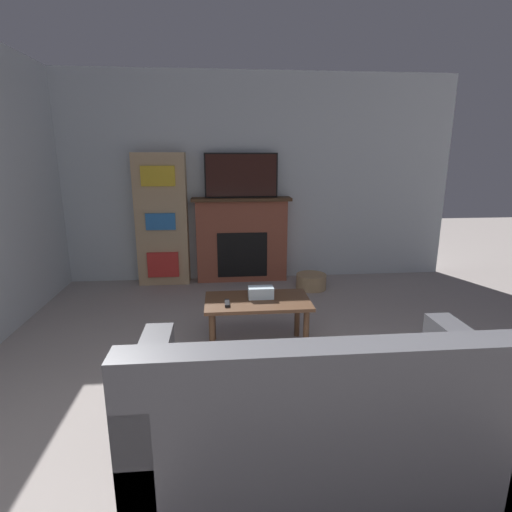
{
  "coord_description": "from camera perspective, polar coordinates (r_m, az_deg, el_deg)",
  "views": [
    {
      "loc": [
        -0.31,
        -1.16,
        1.68
      ],
      "look_at": [
        0.03,
        2.51,
        0.73
      ],
      "focal_mm": 28.0,
      "sensor_mm": 36.0,
      "label": 1
    }
  ],
  "objects": [
    {
      "name": "bookshelf",
      "position": [
        5.34,
        -13.27,
        5.03
      ],
      "size": [
        0.65,
        0.29,
        1.7
      ],
      "color": "tan",
      "rests_on": "ground_plane"
    },
    {
      "name": "storage_basket",
      "position": [
        5.17,
        7.88,
        -3.61
      ],
      "size": [
        0.38,
        0.38,
        0.19
      ],
      "color": "tan",
      "rests_on": "ground_plane"
    },
    {
      "name": "wall_back",
      "position": [
        5.4,
        -1.95,
        10.87
      ],
      "size": [
        5.66,
        0.06,
        2.7
      ],
      "color": "silver",
      "rests_on": "ground_plane"
    },
    {
      "name": "couch",
      "position": [
        2.26,
        8.86,
        -22.8
      ],
      "size": [
        1.87,
        0.86,
        0.92
      ],
      "color": "#4C4C51",
      "rests_on": "ground_plane"
    },
    {
      "name": "fireplace",
      "position": [
        5.36,
        -2.05,
        2.4
      ],
      "size": [
        1.3,
        0.28,
        1.13
      ],
      "color": "brown",
      "rests_on": "ground_plane"
    },
    {
      "name": "coffee_table",
      "position": [
        3.51,
        0.2,
        -7.28
      ],
      "size": [
        0.91,
        0.51,
        0.45
      ],
      "color": "brown",
      "rests_on": "ground_plane"
    },
    {
      "name": "tv",
      "position": [
        5.24,
        -2.12,
        11.42
      ],
      "size": [
        0.94,
        0.03,
        0.57
      ],
      "color": "black",
      "rests_on": "fireplace"
    },
    {
      "name": "remote_control",
      "position": [
        3.39,
        -4.15,
        -6.72
      ],
      "size": [
        0.04,
        0.15,
        0.02
      ],
      "color": "black",
      "rests_on": "coffee_table"
    },
    {
      "name": "tissue_box",
      "position": [
        3.51,
        0.69,
        -5.22
      ],
      "size": [
        0.22,
        0.12,
        0.1
      ],
      "color": "silver",
      "rests_on": "coffee_table"
    }
  ]
}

